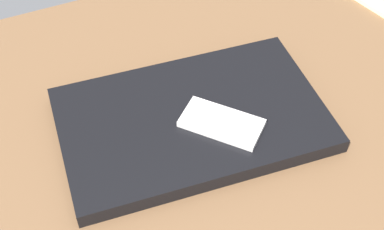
# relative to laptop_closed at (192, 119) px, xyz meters

# --- Properties ---
(desk_surface) EXTENTS (1.20, 0.80, 0.03)m
(desk_surface) POSITION_rel_laptop_closed_xyz_m (0.02, 0.06, -0.03)
(desk_surface) COLOR brown
(desk_surface) RESTS_ON ground
(laptop_closed) EXTENTS (0.37, 0.25, 0.02)m
(laptop_closed) POSITION_rel_laptop_closed_xyz_m (0.00, 0.00, 0.00)
(laptop_closed) COLOR black
(laptop_closed) RESTS_ON desk_surface
(cell_phone_on_laptop) EXTENTS (0.11, 0.11, 0.01)m
(cell_phone_on_laptop) POSITION_rel_laptop_closed_xyz_m (-0.03, 0.03, 0.02)
(cell_phone_on_laptop) COLOR silver
(cell_phone_on_laptop) RESTS_ON laptop_closed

